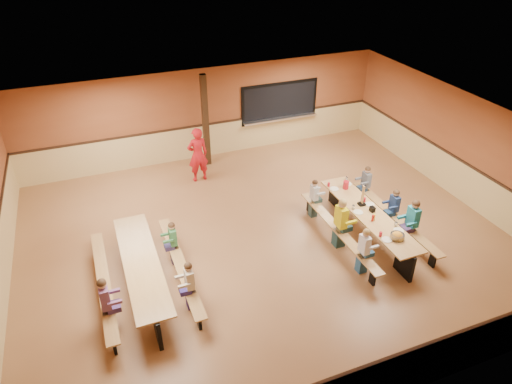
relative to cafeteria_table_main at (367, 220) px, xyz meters
name	(u,v)px	position (x,y,z in m)	size (l,w,h in m)	color
ground	(264,237)	(-2.44, 0.91, -0.53)	(12.00, 12.00, 0.00)	brown
room_envelope	(264,215)	(-2.44, 0.91, 0.16)	(12.04, 10.04, 3.02)	brown
kitchen_pass_through	(280,104)	(0.16, 5.87, 0.96)	(2.78, 0.28, 1.38)	black
structural_post	(205,121)	(-2.64, 5.31, 0.97)	(0.18, 0.18, 3.00)	black
cafeteria_table_main	(367,220)	(0.00, 0.00, 0.00)	(1.91, 3.70, 0.74)	#B28146
cafeteria_table_second	(142,269)	(-5.59, 0.19, 0.00)	(1.91, 3.70, 0.74)	#B28146
seated_child_white_left	(364,251)	(-0.83, -1.09, 0.06)	(0.35, 0.29, 1.17)	white
seated_adult_yellow	(340,223)	(-0.83, -0.05, 0.14)	(0.43, 0.35, 1.33)	yellow
seated_child_grey_left	(314,199)	(-0.83, 1.33, 0.03)	(0.32, 0.26, 1.11)	#BCBCBC
seated_child_teal_right	(412,223)	(0.83, -0.65, 0.11)	(0.40, 0.33, 1.28)	teal
seated_child_navy_right	(393,210)	(0.83, 0.08, 0.05)	(0.34, 0.28, 1.15)	navy
seated_child_char_right	(365,186)	(0.83, 1.37, 0.05)	(0.34, 0.28, 1.16)	#54585F
seated_child_purple_sec	(107,304)	(-6.42, -0.70, 0.10)	(0.39, 0.32, 1.24)	#7A4A76
seated_child_green_sec	(174,243)	(-4.77, 0.79, 0.04)	(0.33, 0.27, 1.13)	#377542
seated_child_tan_sec	(190,286)	(-4.77, -0.75, 0.06)	(0.35, 0.29, 1.17)	beige
standing_woman	(198,155)	(-3.19, 4.37, 0.34)	(0.63, 0.41, 1.73)	red
punch_pitcher	(346,185)	(0.07, 1.21, 0.32)	(0.16, 0.16, 0.22)	#B21722
chip_bowl	(397,236)	(0.01, -1.14, 0.29)	(0.32, 0.32, 0.15)	gold
napkin_dispenser	(372,209)	(0.11, 0.01, 0.28)	(0.10, 0.14, 0.13)	black
condiment_mustard	(374,217)	(-0.07, -0.32, 0.30)	(0.06, 0.06, 0.17)	yellow
condiment_ketchup	(373,218)	(-0.12, -0.34, 0.30)	(0.06, 0.06, 0.17)	#B2140F
table_paddle	(362,200)	(0.03, 0.36, 0.35)	(0.16, 0.16, 0.56)	black
place_settings	(369,211)	(0.00, 0.00, 0.27)	(0.65, 3.30, 0.11)	beige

